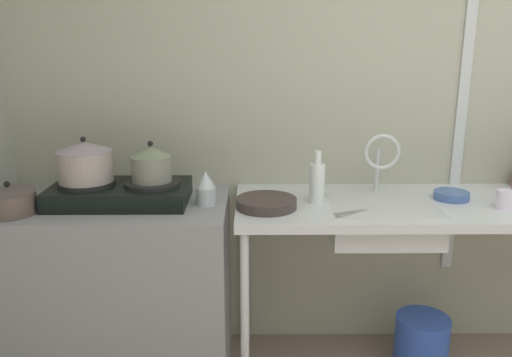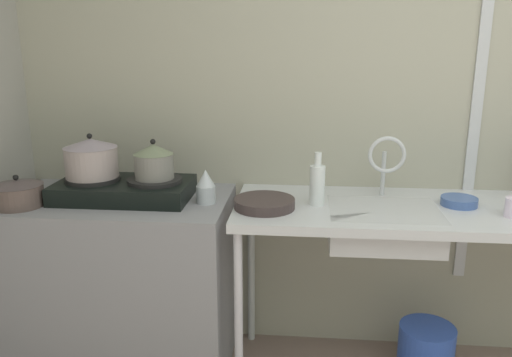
% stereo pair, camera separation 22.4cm
% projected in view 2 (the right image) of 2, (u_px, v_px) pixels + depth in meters
% --- Properties ---
extents(wall_back, '(5.26, 0.10, 2.65)m').
position_uv_depth(wall_back, '(490.00, 87.00, 2.39)').
color(wall_back, '#A5A48F').
rests_on(wall_back, ground).
extents(wall_metal_strip, '(0.05, 0.01, 2.12)m').
position_uv_depth(wall_metal_strip, '(482.00, 58.00, 2.30)').
color(wall_metal_strip, silver).
extents(counter_concrete, '(1.01, 0.59, 0.84)m').
position_uv_depth(counter_concrete, '(123.00, 283.00, 2.44)').
color(counter_concrete, gray).
rests_on(counter_concrete, ground).
extents(counter_sink, '(1.68, 0.59, 0.84)m').
position_uv_depth(counter_sink, '(430.00, 220.00, 2.22)').
color(counter_sink, silver).
rests_on(counter_sink, ground).
extents(stove, '(0.59, 0.34, 0.10)m').
position_uv_depth(stove, '(124.00, 189.00, 2.31)').
color(stove, black).
rests_on(stove, counter_concrete).
extents(pot_on_left_burner, '(0.24, 0.24, 0.20)m').
position_uv_depth(pot_on_left_burner, '(91.00, 158.00, 2.29)').
color(pot_on_left_burner, '#A19390').
rests_on(pot_on_left_burner, stove).
extents(pot_on_right_burner, '(0.18, 0.18, 0.18)m').
position_uv_depth(pot_on_right_burner, '(154.00, 161.00, 2.27)').
color(pot_on_right_burner, slate).
rests_on(pot_on_right_burner, stove).
extents(pot_beside_stove, '(0.22, 0.22, 0.14)m').
position_uv_depth(pot_beside_stove, '(18.00, 193.00, 2.20)').
color(pot_beside_stove, brown).
rests_on(pot_beside_stove, counter_concrete).
extents(percolator, '(0.08, 0.08, 0.15)m').
position_uv_depth(percolator, '(206.00, 187.00, 2.24)').
color(percolator, silver).
rests_on(percolator, counter_concrete).
extents(sink_basin, '(0.46, 0.37, 0.15)m').
position_uv_depth(sink_basin, '(383.00, 225.00, 2.20)').
color(sink_basin, silver).
rests_on(sink_basin, counter_sink).
extents(faucet, '(0.17, 0.09, 0.29)m').
position_uv_depth(faucet, '(386.00, 158.00, 2.27)').
color(faucet, silver).
rests_on(faucet, counter_sink).
extents(frying_pan, '(0.26, 0.26, 0.04)m').
position_uv_depth(frying_pan, '(264.00, 203.00, 2.19)').
color(frying_pan, '#3A2F2E').
rests_on(frying_pan, counter_sink).
extents(small_bowl_on_drainboard, '(0.15, 0.15, 0.04)m').
position_uv_depth(small_bowl_on_drainboard, '(459.00, 201.00, 2.22)').
color(small_bowl_on_drainboard, '#405FA1').
rests_on(small_bowl_on_drainboard, counter_sink).
extents(bottle_by_sink, '(0.07, 0.07, 0.23)m').
position_uv_depth(bottle_by_sink, '(317.00, 184.00, 2.21)').
color(bottle_by_sink, silver).
rests_on(bottle_by_sink, counter_sink).
extents(bucket_on_floor, '(0.25, 0.25, 0.28)m').
position_uv_depth(bucket_on_floor, '(425.00, 354.00, 2.37)').
color(bucket_on_floor, '#3052B7').
rests_on(bucket_on_floor, ground).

